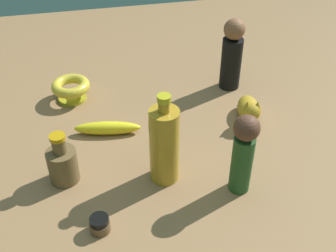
# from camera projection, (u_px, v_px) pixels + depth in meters

# --- Properties ---
(ground) EXTENTS (2.00, 2.00, 0.00)m
(ground) POSITION_uv_depth(u_px,v_px,m) (168.00, 146.00, 1.17)
(ground) COLOR #936D47
(nail_polish_jar) EXTENTS (0.05, 0.05, 0.04)m
(nail_polish_jar) POSITION_uv_depth(u_px,v_px,m) (100.00, 224.00, 0.93)
(nail_polish_jar) COLOR brown
(nail_polish_jar) RESTS_ON ground
(person_figure_adult) EXTENTS (0.07, 0.07, 0.22)m
(person_figure_adult) POSITION_uv_depth(u_px,v_px,m) (243.00, 152.00, 0.97)
(person_figure_adult) COLOR #285225
(person_figure_adult) RESTS_ON ground
(bowl) EXTENTS (0.12, 0.12, 0.06)m
(bowl) POSITION_uv_depth(u_px,v_px,m) (71.00, 88.00, 1.32)
(bowl) COLOR gold
(bowl) RESTS_ON ground
(cat_figurine) EXTENTS (0.09, 0.15, 0.09)m
(cat_figurine) POSITION_uv_depth(u_px,v_px,m) (249.00, 109.00, 1.25)
(cat_figurine) COLOR #B68D22
(cat_figurine) RESTS_ON ground
(bottle_short) EXTENTS (0.07, 0.07, 0.14)m
(bottle_short) POSITION_uv_depth(u_px,v_px,m) (63.00, 163.00, 1.04)
(bottle_short) COLOR brown
(bottle_short) RESTS_ON ground
(person_figure_child) EXTENTS (0.07, 0.07, 0.24)m
(person_figure_child) POSITION_uv_depth(u_px,v_px,m) (232.00, 54.00, 1.34)
(person_figure_child) COLOR black
(person_figure_child) RESTS_ON ground
(bottle_tall) EXTENTS (0.07, 0.07, 0.24)m
(bottle_tall) POSITION_uv_depth(u_px,v_px,m) (164.00, 145.00, 1.01)
(bottle_tall) COLOR #B98D23
(bottle_tall) RESTS_ON ground
(banana) EXTENTS (0.19, 0.07, 0.04)m
(banana) POSITION_uv_depth(u_px,v_px,m) (108.00, 128.00, 1.20)
(banana) COLOR yellow
(banana) RESTS_ON ground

